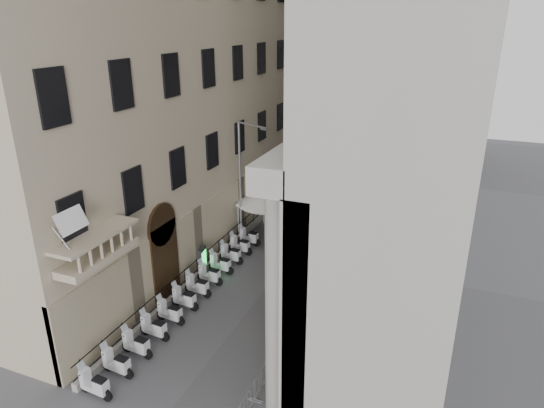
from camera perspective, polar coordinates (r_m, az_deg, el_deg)
The scene contains 31 objects.
far_building at distance 56.76m, azimuth 13.04°, elevation 20.83°, with size 22.00×10.00×30.00m, color #A6A49C.
iron_fence at distance 32.91m, azimuth -5.51°, elevation -5.72°, with size 0.30×28.00×1.40m, color black, non-canonical shape.
blue_awning at distance 37.44m, azimuth 11.84°, elevation -2.65°, with size 1.60×3.00×3.00m, color navy, non-canonical shape.
flag at distance 23.84m, azimuth -19.90°, elevation -18.77°, with size 1.00×1.40×8.20m, color #9E0C11, non-canonical shape.
scooter_0 at distance 23.00m, azimuth -19.91°, elevation -20.48°, with size 0.56×1.40×1.50m, color silver, non-canonical shape.
scooter_1 at distance 23.78m, azimuth -17.60°, elevation -18.57°, with size 0.56×1.40×1.50m, color silver, non-canonical shape.
scooter_2 at distance 24.61m, azimuth -15.49°, elevation -16.77°, with size 0.56×1.40×1.50m, color silver, non-canonical shape.
scooter_3 at distance 25.49m, azimuth -13.55°, elevation -15.07°, with size 0.56×1.40×1.50m, color silver, non-canonical shape.
scooter_4 at distance 26.42m, azimuth -11.78°, elevation -13.47°, with size 0.56×1.40×1.50m, color silver, non-canonical shape.
scooter_5 at distance 27.39m, azimuth -10.15°, elevation -11.97°, with size 0.56×1.40×1.50m, color silver, non-canonical shape.
scooter_6 at distance 28.40m, azimuth -8.65°, elevation -10.57°, with size 0.56×1.40×1.50m, color silver, non-canonical shape.
scooter_7 at distance 29.44m, azimuth -7.27°, elevation -9.26°, with size 0.56×1.40×1.50m, color silver, non-canonical shape.
scooter_8 at distance 30.51m, azimuth -5.99°, elevation -8.04°, with size 0.56×1.40×1.50m, color silver, non-canonical shape.
scooter_9 at distance 31.60m, azimuth -4.80°, elevation -6.89°, with size 0.56×1.40×1.50m, color silver, non-canonical shape.
scooter_10 at distance 32.73m, azimuth -3.71°, elevation -5.82°, with size 0.56×1.40×1.50m, color silver, non-canonical shape.
scooter_11 at distance 33.87m, azimuth -2.69°, elevation -4.82°, with size 0.56×1.40×1.50m, color silver, non-canonical shape.
barrier_1 at distance 22.45m, azimuth -0.63°, elevation -20.14°, with size 0.60×2.40×1.10m, color #AAADB2, non-canonical shape.
barrier_2 at distance 24.25m, azimuth 1.71°, elevation -16.51°, with size 0.60×2.40×1.10m, color #AAADB2, non-canonical shape.
barrier_3 at distance 26.17m, azimuth 3.65°, elevation -13.38°, with size 0.60×2.40×1.10m, color #AAADB2, non-canonical shape.
barrier_4 at distance 28.18m, azimuth 5.28°, elevation -10.67°, with size 0.60×2.40×1.10m, color #AAADB2, non-canonical shape.
barrier_5 at distance 30.26m, azimuth 6.66°, elevation -8.32°, with size 0.60×2.40×1.10m, color #AAADB2, non-canonical shape.
barrier_6 at distance 32.40m, azimuth 7.85°, elevation -6.28°, with size 0.60×2.40×1.10m, color #AAADB2, non-canonical shape.
barrier_7 at distance 34.59m, azimuth 8.89°, elevation -4.49°, with size 0.60×2.40×1.10m, color #AAADB2, non-canonical shape.
barrier_8 at distance 36.82m, azimuth 9.79°, elevation -2.91°, with size 0.60×2.40×1.10m, color #AAADB2, non-canonical shape.
barrier_9 at distance 39.08m, azimuth 10.59°, elevation -1.51°, with size 0.60×2.40×1.10m, color #AAADB2, non-canonical shape.
security_tent at distance 34.74m, azimuth -0.73°, elevation 1.15°, with size 4.33×4.33×3.52m.
street_lamp at distance 32.66m, azimuth -3.41°, elevation 3.74°, with size 2.58×1.26×8.47m.
info_kiosk at distance 29.92m, azimuth -8.21°, elevation -6.72°, with size 0.41×0.90×1.85m.
pedestrian_a at distance 42.95m, azimuth 8.51°, elevation 1.85°, with size 0.58×0.38×1.59m, color #0D1536.
pedestrian_b at distance 39.75m, azimuth 8.44°, elevation 0.50°, with size 0.93×0.73×1.92m, color black.
pedestrian_c at distance 45.97m, azimuth 7.13°, elevation 3.39°, with size 0.91×0.59×1.86m, color black.
Camera 1 is at (9.45, -7.97, 14.81)m, focal length 32.00 mm.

